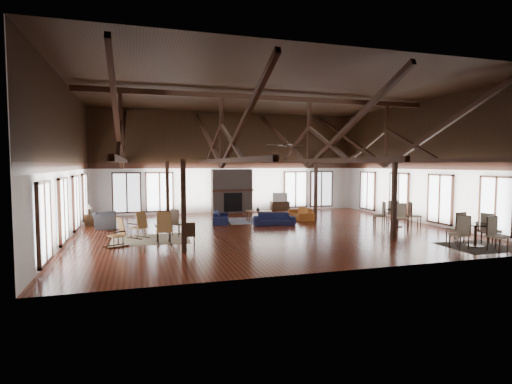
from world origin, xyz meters
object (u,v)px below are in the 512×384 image
object	(u,v)px
sofa_navy_left	(221,217)
cafe_table_far	(397,214)
coffee_table	(259,212)
sofa_orange	(301,213)
armchair	(104,221)
sofa_navy_front	(274,219)
cafe_table_near	(476,231)
tv_console	(280,206)

from	to	relation	value
sofa_navy_left	cafe_table_far	size ratio (longest dim) A/B	0.88
coffee_table	cafe_table_far	world-z (taller)	cafe_table_far
sofa_orange	armchair	bearing A→B (deg)	-83.83
sofa_navy_front	coffee_table	bearing A→B (deg)	111.74
sofa_orange	sofa_navy_left	bearing A→B (deg)	-84.10
sofa_navy_front	cafe_table_near	distance (m)	8.53
sofa_navy_left	coffee_table	distance (m)	2.01
sofa_navy_front	sofa_orange	size ratio (longest dim) A/B	0.96
sofa_navy_left	sofa_orange	world-z (taller)	sofa_orange
coffee_table	tv_console	size ratio (longest dim) A/B	1.28
sofa_navy_front	cafe_table_near	xyz separation A→B (m)	(5.10, -6.83, 0.28)
sofa_navy_front	coffee_table	distance (m)	1.59
sofa_navy_front	armchair	distance (m)	7.79
sofa_navy_front	armchair	world-z (taller)	armchair
coffee_table	cafe_table_near	bearing A→B (deg)	-39.86
armchair	cafe_table_near	distance (m)	15.10
cafe_table_far	tv_console	size ratio (longest dim) A/B	1.90
sofa_navy_front	coffee_table	xyz separation A→B (m)	(-0.31, 1.56, 0.17)
sofa_orange	coffee_table	xyz separation A→B (m)	(-2.34, 0.01, 0.15)
sofa_navy_front	tv_console	world-z (taller)	tv_console
sofa_navy_left	tv_console	xyz separation A→B (m)	(4.59, 4.02, 0.01)
armchair	cafe_table_far	bearing A→B (deg)	-104.73
sofa_orange	armchair	distance (m)	9.74
sofa_navy_front	coffee_table	world-z (taller)	sofa_navy_front
coffee_table	cafe_table_far	distance (m)	6.71
sofa_navy_left	cafe_table_near	size ratio (longest dim) A/B	0.87
cafe_table_far	armchair	bearing A→B (deg)	165.96
coffee_table	sofa_orange	bearing A→B (deg)	17.07
sofa_navy_left	armchair	bearing A→B (deg)	105.12
armchair	tv_console	world-z (taller)	armchair
sofa_navy_front	sofa_navy_left	xyz separation A→B (m)	(-2.31, 1.40, -0.00)
armchair	cafe_table_far	world-z (taller)	cafe_table_far
sofa_navy_left	sofa_orange	bearing A→B (deg)	-75.36
sofa_navy_left	tv_console	distance (m)	6.10
sofa_navy_left	sofa_orange	size ratio (longest dim) A/B	0.94
sofa_orange	cafe_table_far	bearing A→B (deg)	46.09
cafe_table_far	cafe_table_near	bearing A→B (deg)	-92.69
sofa_navy_left	coffee_table	world-z (taller)	sofa_navy_left
cafe_table_near	cafe_table_far	distance (m)	4.74
cafe_table_near	cafe_table_far	xyz separation A→B (m)	(0.22, 4.74, -0.00)
sofa_orange	cafe_table_near	world-z (taller)	cafe_table_near
sofa_navy_front	cafe_table_far	bearing A→B (deg)	-11.02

